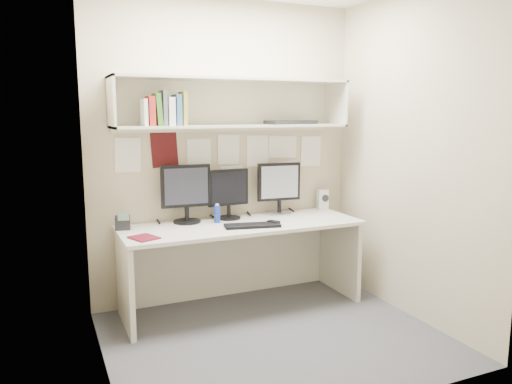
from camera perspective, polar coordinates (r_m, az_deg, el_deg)
name	(u,v)px	position (r m, az deg, el deg)	size (l,w,h in m)	color
floor	(275,337)	(3.84, 2.18, -16.28)	(2.40, 2.00, 0.01)	#45454A
wall_back	(226,152)	(4.40, -3.43, 4.60)	(2.40, 0.02, 2.60)	#B7AA8C
wall_front	(361,180)	(2.63, 11.92, 1.36)	(2.40, 0.02, 2.60)	#B7AA8C
wall_left	(97,170)	(3.15, -17.73, 2.38)	(0.02, 2.00, 2.60)	#B7AA8C
wall_right	(412,156)	(4.15, 17.40, 3.93)	(0.02, 2.00, 2.60)	#B7AA8C
desk	(242,265)	(4.26, -1.65, -8.37)	(2.00, 0.70, 0.73)	beige
overhead_hutch	(232,103)	(4.26, -2.82, 10.11)	(2.00, 0.38, 0.40)	beige
pinned_papers	(226,158)	(4.40, -3.40, 3.95)	(1.92, 0.01, 0.48)	white
monitor_left	(186,191)	(4.19, -8.00, 0.07)	(0.42, 0.23, 0.49)	black
monitor_center	(228,192)	(4.31, -3.18, 0.04)	(0.37, 0.20, 0.43)	black
monitor_right	(279,186)	(4.50, 2.65, 0.65)	(0.40, 0.22, 0.47)	#A5A5AA
keyboard	(252,225)	(4.03, -0.43, -3.85)	(0.45, 0.16, 0.02)	black
mouse	(273,223)	(4.12, 2.00, -3.52)	(0.06, 0.10, 0.03)	black
speaker	(323,199)	(4.79, 7.61, -0.83)	(0.11, 0.12, 0.19)	beige
blue_bottle	(217,214)	(4.18, -4.46, -2.49)	(0.05, 0.05, 0.16)	#163098
maroon_notebook	(144,238)	(3.76, -12.68, -5.12)	(0.17, 0.20, 0.01)	#5B0F1C
desk_phone	(123,223)	(4.07, -14.99, -3.40)	(0.13, 0.12, 0.14)	black
book_stack	(165,110)	(3.97, -10.40, 9.18)	(0.34, 0.17, 0.27)	silver
hutch_tray	(291,122)	(4.45, 4.00, 7.96)	(0.47, 0.18, 0.03)	black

